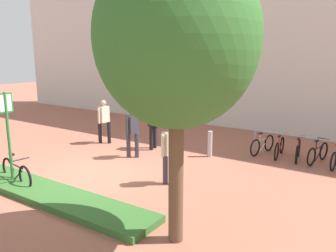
% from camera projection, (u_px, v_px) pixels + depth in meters
% --- Properties ---
extents(ground_plane, '(60.00, 60.00, 0.00)m').
position_uv_depth(ground_plane, '(94.00, 174.00, 10.14)').
color(ground_plane, '#9E5B47').
extents(building_facade, '(28.00, 1.20, 10.00)m').
position_uv_depth(building_facade, '(224.00, 21.00, 16.28)').
color(building_facade, silver).
rests_on(building_facade, ground).
extents(planter_strip, '(7.00, 1.10, 0.16)m').
position_uv_depth(planter_strip, '(40.00, 191.00, 8.70)').
color(planter_strip, '#336028').
rests_on(planter_strip, ground).
extents(tree_sidewalk, '(2.86, 2.86, 5.35)m').
position_uv_depth(tree_sidewalk, '(177.00, 39.00, 5.80)').
color(tree_sidewalk, brown).
rests_on(tree_sidewalk, ground).
extents(parking_sign_post, '(0.09, 0.36, 2.53)m').
position_uv_depth(parking_sign_post, '(8.00, 126.00, 9.00)').
color(parking_sign_post, '#2D7238').
rests_on(parking_sign_post, ground).
extents(bike_at_sign, '(1.67, 0.42, 0.86)m').
position_uv_depth(bike_at_sign, '(16.00, 172.00, 9.27)').
color(bike_at_sign, black).
rests_on(bike_at_sign, ground).
extents(bike_rack_cluster, '(3.75, 1.69, 0.83)m').
position_uv_depth(bike_rack_cluster, '(308.00, 151.00, 11.27)').
color(bike_rack_cluster, '#99999E').
rests_on(bike_rack_cluster, ground).
extents(bollard_steel, '(0.16, 0.16, 0.90)m').
position_uv_depth(bollard_steel, '(210.00, 144.00, 11.77)').
color(bollard_steel, '#ADADB2').
rests_on(bollard_steel, ground).
extents(person_shirt_blue, '(0.41, 0.59, 1.72)m').
position_uv_depth(person_shirt_blue, '(170.00, 149.00, 9.19)').
color(person_shirt_blue, '#383342').
rests_on(person_shirt_blue, ground).
extents(person_casual_tan, '(0.47, 0.61, 1.72)m').
position_uv_depth(person_casual_tan, '(104.00, 119.00, 13.45)').
color(person_casual_tan, black).
rests_on(person_casual_tan, ground).
extents(person_suited_navy, '(0.56, 0.45, 1.72)m').
position_uv_depth(person_suited_navy, '(153.00, 123.00, 12.61)').
color(person_suited_navy, black).
rests_on(person_suited_navy, ground).
extents(person_suited_dark, '(0.37, 0.61, 1.72)m').
position_uv_depth(person_suited_dark, '(132.00, 129.00, 11.58)').
color(person_suited_dark, '#2D2D38').
rests_on(person_suited_dark, ground).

